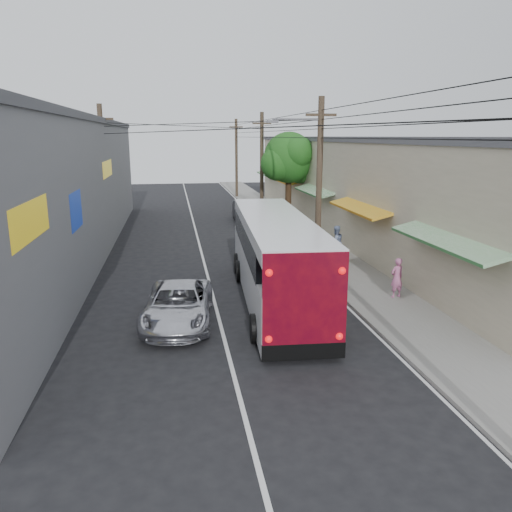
{
  "coord_description": "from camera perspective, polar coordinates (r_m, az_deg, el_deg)",
  "views": [
    {
      "loc": [
        -1.43,
        -9.2,
        6.28
      ],
      "look_at": [
        1.42,
        7.94,
        2.1
      ],
      "focal_mm": 35.0,
      "sensor_mm": 36.0,
      "label": 1
    }
  ],
  "objects": [
    {
      "name": "pedestrian_near",
      "position": [
        20.21,
        15.8,
        -2.4
      ],
      "size": [
        0.66,
        0.52,
        1.58
      ],
      "primitive_type": "imported",
      "rotation": [
        0.0,
        0.0,
        3.42
      ],
      "color": "#C06596",
      "rests_on": "sidewalk"
    },
    {
      "name": "building_right",
      "position": [
        33.72,
        12.32,
        7.91
      ],
      "size": [
        7.09,
        40.0,
        6.25
      ],
      "color": "beige",
      "rests_on": "ground"
    },
    {
      "name": "parked_car_far",
      "position": [
        37.9,
        -1.29,
        5.16
      ],
      "size": [
        1.83,
        4.69,
        1.52
      ],
      "primitive_type": "imported",
      "rotation": [
        0.0,
        0.0,
        -0.05
      ],
      "color": "black",
      "rests_on": "ground"
    },
    {
      "name": "utility_poles",
      "position": [
        29.95,
        -0.68,
        9.42
      ],
      "size": [
        11.8,
        45.28,
        8.0
      ],
      "color": "#473828",
      "rests_on": "ground"
    },
    {
      "name": "sidewalk",
      "position": [
        30.89,
        5.63,
        1.86
      ],
      "size": [
        3.0,
        80.0,
        0.12
      ],
      "primitive_type": "cube",
      "color": "slate",
      "rests_on": "ground"
    },
    {
      "name": "parked_car_mid",
      "position": [
        36.13,
        0.27,
        4.79
      ],
      "size": [
        1.9,
        4.63,
        1.57
      ],
      "primitive_type": "imported",
      "rotation": [
        0.0,
        0.0,
        -0.01
      ],
      "color": "#27272C",
      "rests_on": "ground"
    },
    {
      "name": "parked_suv",
      "position": [
        25.13,
        2.79,
        1.03
      ],
      "size": [
        3.06,
        6.05,
        1.69
      ],
      "primitive_type": "imported",
      "rotation": [
        0.0,
        0.0,
        0.12
      ],
      "color": "gray",
      "rests_on": "ground"
    },
    {
      "name": "coach_bus",
      "position": [
        19.23,
        2.18,
        -0.2
      ],
      "size": [
        3.2,
        11.62,
        3.31
      ],
      "rotation": [
        0.0,
        0.0,
        -0.06
      ],
      "color": "white",
      "rests_on": "ground"
    },
    {
      "name": "building_left",
      "position": [
        28.22,
        -24.1,
        7.03
      ],
      "size": [
        7.2,
        36.0,
        7.25
      ],
      "color": "slate",
      "rests_on": "ground"
    },
    {
      "name": "ground",
      "position": [
        11.23,
        -0.54,
        -20.47
      ],
      "size": [
        120.0,
        120.0,
        0.0
      ],
      "primitive_type": "plane",
      "color": "black",
      "rests_on": "ground"
    },
    {
      "name": "pedestrian_far",
      "position": [
        25.88,
        9.1,
        1.56
      ],
      "size": [
        0.97,
        0.84,
        1.73
      ],
      "primitive_type": "imported",
      "rotation": [
        0.0,
        0.0,
        3.39
      ],
      "color": "#8496C0",
      "rests_on": "sidewalk"
    },
    {
      "name": "jeepney",
      "position": [
        17.32,
        -8.88,
        -5.52
      ],
      "size": [
        2.72,
        5.04,
        1.34
      ],
      "primitive_type": "imported",
      "rotation": [
        0.0,
        0.0,
        -0.11
      ],
      "color": "silver",
      "rests_on": "ground"
    },
    {
      "name": "street_tree",
      "position": [
        36.21,
        3.88,
        10.97
      ],
      "size": [
        4.4,
        4.0,
        6.6
      ],
      "color": "#3F2B19",
      "rests_on": "ground"
    }
  ]
}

